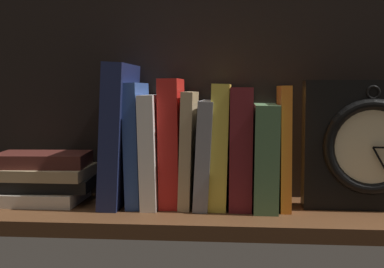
{
  "coord_description": "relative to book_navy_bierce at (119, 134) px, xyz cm",
  "views": [
    {
      "loc": [
        6.56,
        -95.37,
        21.2
      ],
      "look_at": [
        -2.47,
        3.04,
        12.98
      ],
      "focal_mm": 51.05,
      "sensor_mm": 36.0,
      "label": 1
    }
  ],
  "objects": [
    {
      "name": "book_orange_pandolfini",
      "position": [
        29.97,
        0.0,
        -2.0
      ],
      "size": [
        1.96,
        13.54,
        21.73
      ],
      "primitive_type": "cube",
      "rotation": [
        0.0,
        -0.01,
        0.0
      ],
      "color": "orange",
      "rests_on": "ground_plane"
    },
    {
      "name": "book_red_requiem",
      "position": [
        9.73,
        0.0,
        -1.37
      ],
      "size": [
        3.78,
        12.08,
        23.0
      ],
      "primitive_type": "cube",
      "rotation": [
        0.0,
        -0.01,
        0.0
      ],
      "color": "red",
      "rests_on": "ground_plane"
    },
    {
      "name": "book_yellow_seinlanguage",
      "position": [
        18.56,
        0.0,
        -1.84
      ],
      "size": [
        3.66,
        13.46,
        22.09
      ],
      "primitive_type": "cube",
      "rotation": [
        0.0,
        0.03,
        0.0
      ],
      "color": "gold",
      "rests_on": "ground_plane"
    },
    {
      "name": "book_navy_bierce",
      "position": [
        0.0,
        0.0,
        0.0
      ],
      "size": [
        4.85,
        16.76,
        25.86
      ],
      "primitive_type": "cube",
      "rotation": [
        0.0,
        0.05,
        0.0
      ],
      "color": "#192147",
      "rests_on": "ground_plane"
    },
    {
      "name": "book_green_romantic",
      "position": [
        26.69,
        0.0,
        -3.65
      ],
      "size": [
        4.33,
        16.79,
        18.45
      ],
      "primitive_type": "cube",
      "rotation": [
        0.0,
        0.01,
        0.0
      ],
      "color": "#476B44",
      "rests_on": "ground_plane"
    },
    {
      "name": "book_maroon_dawkins",
      "position": [
        22.36,
        0.0,
        -2.14
      ],
      "size": [
        4.04,
        14.08,
        21.45
      ],
      "primitive_type": "cube",
      "rotation": [
        0.0,
        0.01,
        0.0
      ],
      "color": "maroon",
      "rests_on": "ground_plane"
    },
    {
      "name": "book_gray_chess",
      "position": [
        15.43,
        0.0,
        -3.34
      ],
      "size": [
        3.52,
        14.82,
        19.14
      ],
      "primitive_type": "cube",
      "rotation": [
        0.0,
        0.05,
        0.0
      ],
      "color": "gray",
      "rests_on": "ground_plane"
    },
    {
      "name": "book_white_catcher",
      "position": [
        6.26,
        0.0,
        -2.81
      ],
      "size": [
        3.35,
        15.39,
        20.15
      ],
      "primitive_type": "cube",
      "rotation": [
        0.0,
        -0.03,
        0.0
      ],
      "color": "silver",
      "rests_on": "ground_plane"
    },
    {
      "name": "ground_plane",
      "position": [
        15.89,
        -3.04,
        -14.1
      ],
      "size": [
        90.84,
        25.27,
        2.5
      ],
      "primitive_type": "cube",
      "color": "#4C2D19"
    },
    {
      "name": "book_tan_shortstories",
      "position": [
        12.81,
        0.0,
        -2.53
      ],
      "size": [
        2.65,
        13.47,
        20.7
      ],
      "primitive_type": "cube",
      "rotation": [
        0.0,
        0.03,
        0.0
      ],
      "color": "tan",
      "rests_on": "ground_plane"
    },
    {
      "name": "book_stack_side",
      "position": [
        -14.63,
        -0.08,
        -8.28
      ],
      "size": [
        18.63,
        13.72,
        9.22
      ],
      "color": "beige",
      "rests_on": "ground_plane"
    },
    {
      "name": "framed_clock",
      "position": [
        44.72,
        -0.88,
        -1.51
      ],
      "size": [
        22.71,
        6.72,
        22.71
      ],
      "color": "black",
      "rests_on": "ground_plane"
    },
    {
      "name": "back_panel",
      "position": [
        15.89,
        9.0,
        7.35
      ],
      "size": [
        90.84,
        1.2,
        40.42
      ],
      "primitive_type": "cube",
      "color": "black",
      "rests_on": "ground_plane"
    },
    {
      "name": "book_blue_modern",
      "position": [
        3.32,
        0.0,
        -1.74
      ],
      "size": [
        3.05,
        13.8,
        22.28
      ],
      "primitive_type": "cube",
      "rotation": [
        0.0,
        -0.03,
        0.0
      ],
      "color": "#2D4C8E",
      "rests_on": "ground_plane"
    }
  ]
}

